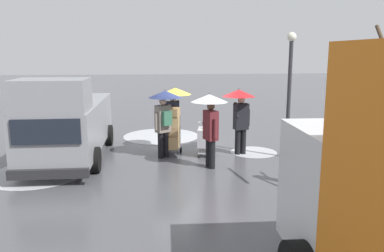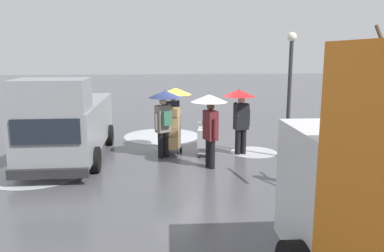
{
  "view_description": "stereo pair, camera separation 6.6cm",
  "coord_description": "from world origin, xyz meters",
  "px_view_note": "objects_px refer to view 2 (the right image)",
  "views": [
    {
      "loc": [
        1.26,
        12.79,
        3.28
      ],
      "look_at": [
        0.06,
        1.34,
        1.05
      ],
      "focal_mm": 35.95,
      "sensor_mm": 36.0,
      "label": 1
    },
    {
      "loc": [
        1.2,
        12.8,
        3.28
      ],
      "look_at": [
        0.06,
        1.34,
        1.05
      ],
      "focal_mm": 35.95,
      "sensor_mm": 36.0,
      "label": 2
    }
  ],
  "objects_px": {
    "pedestrian_black_side": "(174,104)",
    "cargo_van_parked_right": "(68,122)",
    "pedestrian_pink_side": "(164,108)",
    "pedestrian_white_side": "(240,106)",
    "street_lamp": "(290,82)",
    "shopping_cart_vendor": "(206,138)",
    "pedestrian_far_side": "(210,113)",
    "hand_dolly_boxes": "(172,129)"
  },
  "relations": [
    {
      "from": "pedestrian_pink_side",
      "to": "pedestrian_white_side",
      "type": "distance_m",
      "value": 2.41
    },
    {
      "from": "pedestrian_white_side",
      "to": "pedestrian_black_side",
      "type": "bearing_deg",
      "value": -20.63
    },
    {
      "from": "hand_dolly_boxes",
      "to": "street_lamp",
      "type": "distance_m",
      "value": 3.95
    },
    {
      "from": "pedestrian_pink_side",
      "to": "pedestrian_far_side",
      "type": "relative_size",
      "value": 1.0
    },
    {
      "from": "pedestrian_pink_side",
      "to": "street_lamp",
      "type": "xyz_separation_m",
      "value": [
        -3.82,
        0.37,
        0.8
      ]
    },
    {
      "from": "shopping_cart_vendor",
      "to": "pedestrian_far_side",
      "type": "height_order",
      "value": "pedestrian_far_side"
    },
    {
      "from": "shopping_cart_vendor",
      "to": "pedestrian_far_side",
      "type": "bearing_deg",
      "value": 86.27
    },
    {
      "from": "cargo_van_parked_right",
      "to": "pedestrian_far_side",
      "type": "relative_size",
      "value": 2.49
    },
    {
      "from": "pedestrian_pink_side",
      "to": "pedestrian_black_side",
      "type": "distance_m",
      "value": 0.96
    },
    {
      "from": "shopping_cart_vendor",
      "to": "pedestrian_pink_side",
      "type": "relative_size",
      "value": 0.49
    },
    {
      "from": "hand_dolly_boxes",
      "to": "pedestrian_pink_side",
      "type": "distance_m",
      "value": 0.81
    },
    {
      "from": "hand_dolly_boxes",
      "to": "street_lamp",
      "type": "height_order",
      "value": "street_lamp"
    },
    {
      "from": "hand_dolly_boxes",
      "to": "pedestrian_pink_side",
      "type": "xyz_separation_m",
      "value": [
        0.23,
        0.25,
        0.73
      ]
    },
    {
      "from": "pedestrian_far_side",
      "to": "street_lamp",
      "type": "distance_m",
      "value": 2.82
    },
    {
      "from": "shopping_cart_vendor",
      "to": "hand_dolly_boxes",
      "type": "relative_size",
      "value": 0.68
    },
    {
      "from": "cargo_van_parked_right",
      "to": "pedestrian_black_side",
      "type": "distance_m",
      "value": 3.43
    },
    {
      "from": "pedestrian_pink_side",
      "to": "pedestrian_far_side",
      "type": "height_order",
      "value": "same"
    },
    {
      "from": "pedestrian_pink_side",
      "to": "pedestrian_far_side",
      "type": "bearing_deg",
      "value": 136.35
    },
    {
      "from": "shopping_cart_vendor",
      "to": "pedestrian_black_side",
      "type": "relative_size",
      "value": 0.49
    },
    {
      "from": "pedestrian_black_side",
      "to": "street_lamp",
      "type": "relative_size",
      "value": 0.56
    },
    {
      "from": "pedestrian_far_side",
      "to": "hand_dolly_boxes",
      "type": "bearing_deg",
      "value": -54.94
    },
    {
      "from": "hand_dolly_boxes",
      "to": "street_lamp",
      "type": "relative_size",
      "value": 0.4
    },
    {
      "from": "hand_dolly_boxes",
      "to": "pedestrian_white_side",
      "type": "bearing_deg",
      "value": 176.63
    },
    {
      "from": "pedestrian_white_side",
      "to": "street_lamp",
      "type": "xyz_separation_m",
      "value": [
        -1.42,
        0.5,
        0.79
      ]
    },
    {
      "from": "pedestrian_black_side",
      "to": "cargo_van_parked_right",
      "type": "bearing_deg",
      "value": 15.37
    },
    {
      "from": "shopping_cart_vendor",
      "to": "cargo_van_parked_right",
      "type": "bearing_deg",
      "value": 1.3
    },
    {
      "from": "pedestrian_white_side",
      "to": "pedestrian_far_side",
      "type": "distance_m",
      "value": 1.75
    },
    {
      "from": "pedestrian_black_side",
      "to": "pedestrian_white_side",
      "type": "distance_m",
      "value": 2.19
    },
    {
      "from": "pedestrian_white_side",
      "to": "pedestrian_far_side",
      "type": "xyz_separation_m",
      "value": [
        1.16,
        1.31,
        0.0
      ]
    },
    {
      "from": "pedestrian_white_side",
      "to": "street_lamp",
      "type": "relative_size",
      "value": 0.56
    },
    {
      "from": "pedestrian_pink_side",
      "to": "street_lamp",
      "type": "relative_size",
      "value": 0.56
    },
    {
      "from": "pedestrian_black_side",
      "to": "pedestrian_white_side",
      "type": "xyz_separation_m",
      "value": [
        -2.05,
        0.77,
        0.01
      ]
    },
    {
      "from": "pedestrian_pink_side",
      "to": "pedestrian_black_side",
      "type": "relative_size",
      "value": 1.0
    },
    {
      "from": "cargo_van_parked_right",
      "to": "pedestrian_pink_side",
      "type": "distance_m",
      "value": 2.95
    },
    {
      "from": "pedestrian_pink_side",
      "to": "pedestrian_far_side",
      "type": "distance_m",
      "value": 1.72
    },
    {
      "from": "cargo_van_parked_right",
      "to": "hand_dolly_boxes",
      "type": "height_order",
      "value": "cargo_van_parked_right"
    },
    {
      "from": "shopping_cart_vendor",
      "to": "pedestrian_white_side",
      "type": "bearing_deg",
      "value": -178.15
    },
    {
      "from": "shopping_cart_vendor",
      "to": "pedestrian_white_side",
      "type": "xyz_separation_m",
      "value": [
        -1.08,
        -0.03,
        1.02
      ]
    },
    {
      "from": "pedestrian_pink_side",
      "to": "hand_dolly_boxes",
      "type": "bearing_deg",
      "value": -132.69
    },
    {
      "from": "pedestrian_pink_side",
      "to": "pedestrian_far_side",
      "type": "xyz_separation_m",
      "value": [
        -1.24,
        1.19,
        0.01
      ]
    },
    {
      "from": "shopping_cart_vendor",
      "to": "hand_dolly_boxes",
      "type": "xyz_separation_m",
      "value": [
        1.09,
        -0.16,
        0.27
      ]
    },
    {
      "from": "hand_dolly_boxes",
      "to": "pedestrian_black_side",
      "type": "relative_size",
      "value": 0.71
    }
  ]
}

